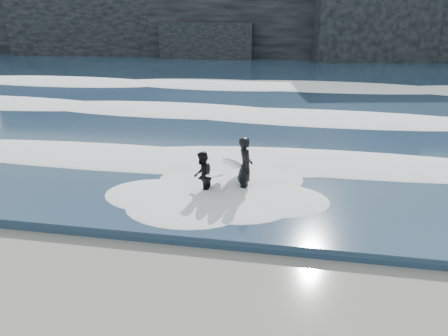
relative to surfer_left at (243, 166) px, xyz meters
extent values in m
plane|color=#85644B|center=(-0.82, -6.51, -0.99)|extent=(120.00, 120.00, 0.00)
cube|color=#1F344D|center=(-0.82, 22.49, -0.84)|extent=(90.00, 52.00, 0.30)
cube|color=black|center=(-0.82, 39.49, 4.01)|extent=(70.00, 9.00, 10.00)
ellipsoid|color=white|center=(-0.82, 2.49, -0.59)|extent=(60.00, 3.20, 0.20)
ellipsoid|color=white|center=(-0.82, 9.49, -0.57)|extent=(60.00, 4.00, 0.24)
ellipsoid|color=white|center=(-0.82, 18.49, -0.54)|extent=(60.00, 4.80, 0.30)
imported|color=black|center=(0.07, -0.01, -0.01)|extent=(0.65, 0.82, 1.97)
ellipsoid|color=silver|center=(-0.33, 0.04, 0.03)|extent=(0.75, 2.00, 1.17)
imported|color=black|center=(-1.23, -0.54, -0.20)|extent=(0.60, 0.77, 1.58)
ellipsoid|color=white|center=(-0.81, -0.54, -0.14)|extent=(0.51, 1.81, 0.67)
camera|label=1|loc=(1.74, -13.00, 4.89)|focal=35.00mm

